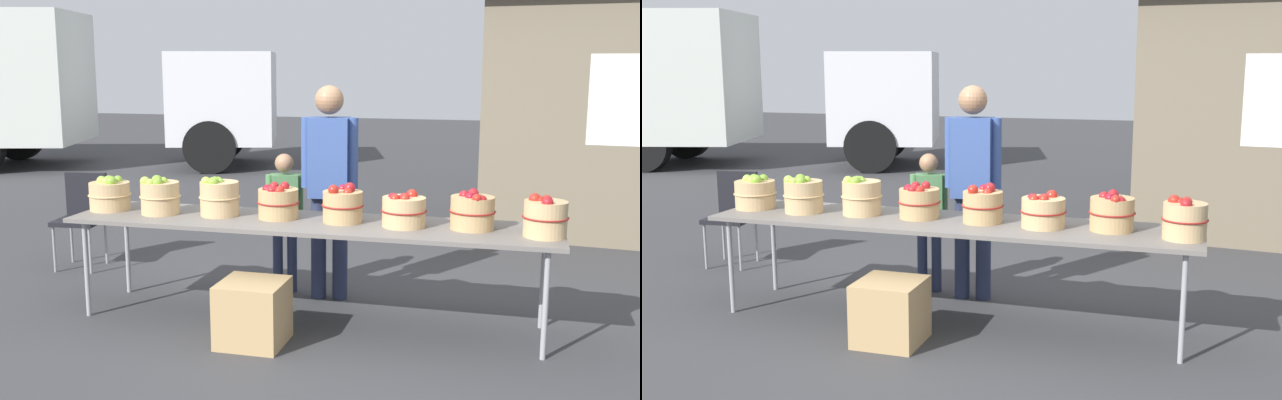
% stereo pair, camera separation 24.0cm
% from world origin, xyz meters
% --- Properties ---
extents(ground_plane, '(40.00, 40.00, 0.00)m').
position_xyz_m(ground_plane, '(0.00, 0.00, 0.00)').
color(ground_plane, '#38383A').
extents(market_table, '(3.50, 0.76, 0.75)m').
position_xyz_m(market_table, '(0.00, 0.00, 0.72)').
color(market_table, slate).
rests_on(market_table, ground).
extents(apple_basket_green_0, '(0.33, 0.33, 0.27)m').
position_xyz_m(apple_basket_green_0, '(-1.59, 0.01, 0.87)').
color(apple_basket_green_0, tan).
rests_on(apple_basket_green_0, market_table).
extents(apple_basket_green_1, '(0.31, 0.31, 0.30)m').
position_xyz_m(apple_basket_green_1, '(-1.15, -0.03, 0.88)').
color(apple_basket_green_1, tan).
rests_on(apple_basket_green_1, market_table).
extents(apple_basket_green_2, '(0.31, 0.31, 0.30)m').
position_xyz_m(apple_basket_green_2, '(-0.70, 0.02, 0.89)').
color(apple_basket_green_2, tan).
rests_on(apple_basket_green_2, market_table).
extents(apple_basket_red_0, '(0.31, 0.31, 0.27)m').
position_xyz_m(apple_basket_red_0, '(-0.25, 0.04, 0.87)').
color(apple_basket_red_0, tan).
rests_on(apple_basket_red_0, market_table).
extents(apple_basket_red_1, '(0.30, 0.30, 0.28)m').
position_xyz_m(apple_basket_red_1, '(0.24, 0.03, 0.87)').
color(apple_basket_red_1, tan).
rests_on(apple_basket_red_1, market_table).
extents(apple_basket_red_2, '(0.32, 0.32, 0.25)m').
position_xyz_m(apple_basket_red_2, '(0.68, -0.00, 0.86)').
color(apple_basket_red_2, tan).
rests_on(apple_basket_red_2, market_table).
extents(apple_basket_red_3, '(0.31, 0.31, 0.27)m').
position_xyz_m(apple_basket_red_3, '(1.14, 0.04, 0.87)').
color(apple_basket_red_3, tan).
rests_on(apple_basket_red_3, market_table).
extents(apple_basket_red_4, '(0.30, 0.30, 0.28)m').
position_xyz_m(apple_basket_red_4, '(1.61, -0.07, 0.88)').
color(apple_basket_red_4, tan).
rests_on(apple_basket_red_4, market_table).
extents(vendor_adult, '(0.45, 0.25, 1.69)m').
position_xyz_m(vendor_adult, '(0.00, 0.58, 1.00)').
color(vendor_adult, '#262D4C').
rests_on(vendor_adult, ground).
extents(child_customer, '(0.29, 0.22, 1.15)m').
position_xyz_m(child_customer, '(-0.39, 0.64, 0.68)').
color(child_customer, '#262D4C').
rests_on(child_customer, ground).
extents(box_truck, '(7.99, 4.18, 2.75)m').
position_xyz_m(box_truck, '(-7.22, 6.69, 1.49)').
color(box_truck, silver).
rests_on(box_truck, ground).
extents(food_kiosk, '(3.79, 3.26, 2.74)m').
position_xyz_m(food_kiosk, '(2.64, 4.05, 1.38)').
color(food_kiosk, '#726651').
rests_on(food_kiosk, ground).
extents(folding_chair, '(0.45, 0.45, 0.86)m').
position_xyz_m(folding_chair, '(-2.43, 0.93, 0.51)').
color(folding_chair, black).
rests_on(folding_chair, ground).
extents(produce_crate, '(0.43, 0.43, 0.43)m').
position_xyz_m(produce_crate, '(-0.25, -0.51, 0.22)').
color(produce_crate, tan).
rests_on(produce_crate, ground).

